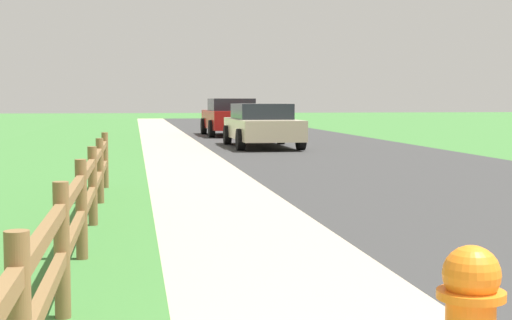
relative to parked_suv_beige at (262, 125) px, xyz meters
The scene contains 7 objects.
ground_plane 3.05m from the parked_suv_beige, 126.87° to the left, with size 120.00×120.00×0.00m, color #3C7434.
road_asphalt 4.75m from the parked_suv_beige, 68.52° to the left, with size 7.00×66.00×0.01m, color #343434.
curb_concrete 6.52m from the parked_suv_beige, 137.55° to the left, with size 6.00×66.00×0.01m, color tan.
grass_verge 7.69m from the parked_suv_beige, 145.15° to the left, with size 5.00×66.00×0.00m, color #3C7434.
rail_fence 17.42m from the parked_suv_beige, 105.01° to the right, with size 0.11×12.08×0.96m.
parked_suv_beige is the anchor object (origin of this frame).
parked_car_red 7.87m from the parked_suv_beige, 90.19° to the left, with size 2.21×4.87×1.55m.
Camera 1 is at (-2.23, -1.57, 1.52)m, focal length 54.09 mm.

